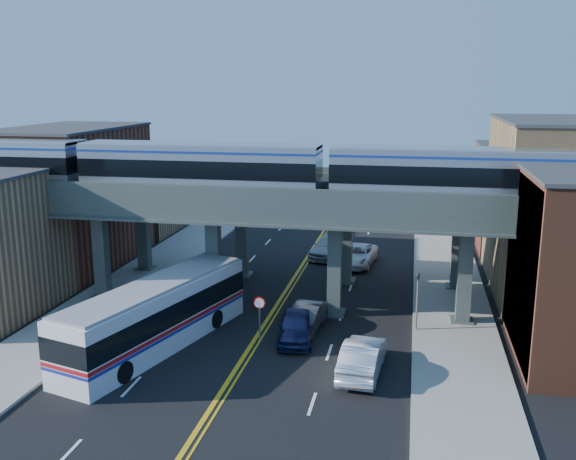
# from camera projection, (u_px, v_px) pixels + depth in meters

# --- Properties ---
(ground) EXTENTS (120.00, 120.00, 0.00)m
(ground) POSITION_uv_depth(u_px,v_px,m) (241.00, 360.00, 34.46)
(ground) COLOR black
(ground) RESTS_ON ground
(sidewalk_west) EXTENTS (5.00, 70.00, 0.16)m
(sidewalk_west) POSITION_uv_depth(u_px,v_px,m) (124.00, 289.00, 46.17)
(sidewalk_west) COLOR gray
(sidewalk_west) RESTS_ON ground
(sidewalk_east) EXTENTS (5.00, 70.00, 0.16)m
(sidewalk_east) POSITION_uv_depth(u_px,v_px,m) (452.00, 310.00, 41.82)
(sidewalk_east) COLOR gray
(sidewalk_east) RESTS_ON ground
(building_west_b) EXTENTS (8.00, 14.00, 11.00)m
(building_west_b) POSITION_uv_depth(u_px,v_px,m) (72.00, 197.00, 52.03)
(building_west_b) COLOR brown
(building_west_b) RESTS_ON ground
(building_west_c) EXTENTS (8.00, 10.00, 8.00)m
(building_west_c) POSITION_uv_depth(u_px,v_px,m) (139.00, 190.00, 64.79)
(building_west_c) COLOR #9C7C50
(building_west_c) RESTS_ON ground
(building_east_b) EXTENTS (8.00, 14.00, 12.00)m
(building_east_b) POSITION_uv_depth(u_px,v_px,m) (555.00, 208.00, 44.92)
(building_east_b) COLOR #9C7C50
(building_east_b) RESTS_ON ground
(building_east_c) EXTENTS (8.00, 10.00, 9.00)m
(building_east_c) POSITION_uv_depth(u_px,v_px,m) (524.00, 198.00, 57.68)
(building_east_c) COLOR brown
(building_east_c) RESTS_ON ground
(mural_panel) EXTENTS (0.10, 9.50, 9.50)m
(mural_panel) POSITION_uv_depth(u_px,v_px,m) (521.00, 270.00, 34.47)
(mural_panel) COLOR teal
(mural_panel) RESTS_ON ground
(elevated_viaduct_near) EXTENTS (52.00, 3.60, 7.40)m
(elevated_viaduct_near) POSITION_uv_depth(u_px,v_px,m) (273.00, 214.00, 40.66)
(elevated_viaduct_near) COLOR #45514D
(elevated_viaduct_near) RESTS_ON ground
(elevated_viaduct_far) EXTENTS (52.00, 3.60, 7.40)m
(elevated_viaduct_far) POSITION_uv_depth(u_px,v_px,m) (293.00, 195.00, 47.35)
(elevated_viaduct_far) COLOR #45514D
(elevated_viaduct_far) RESTS_ON ground
(transit_train) EXTENTS (47.78, 3.00, 3.49)m
(transit_train) POSITION_uv_depth(u_px,v_px,m) (200.00, 168.00, 40.93)
(transit_train) COLOR black
(transit_train) RESTS_ON elevated_viaduct_near
(stop_sign) EXTENTS (0.76, 0.09, 2.63)m
(stop_sign) POSITION_uv_depth(u_px,v_px,m) (260.00, 311.00, 36.87)
(stop_sign) COLOR slate
(stop_sign) RESTS_ON ground
(traffic_signal) EXTENTS (0.15, 0.18, 4.10)m
(traffic_signal) POSITION_uv_depth(u_px,v_px,m) (417.00, 295.00, 37.94)
(traffic_signal) COLOR slate
(traffic_signal) RESTS_ON ground
(transit_bus) EXTENTS (6.71, 14.11, 3.56)m
(transit_bus) POSITION_uv_depth(u_px,v_px,m) (156.00, 316.00, 35.92)
(transit_bus) COLOR silver
(transit_bus) RESTS_ON ground
(car_lane_a) EXTENTS (2.54, 5.13, 1.68)m
(car_lane_a) POSITION_uv_depth(u_px,v_px,m) (296.00, 326.00, 37.06)
(car_lane_a) COLOR #0F1437
(car_lane_a) RESTS_ON ground
(car_lane_b) EXTENTS (2.08, 4.83, 1.55)m
(car_lane_b) POSITION_uv_depth(u_px,v_px,m) (306.00, 318.00, 38.53)
(car_lane_b) COLOR #313133
(car_lane_b) RESTS_ON ground
(car_lane_c) EXTENTS (3.39, 6.07, 1.60)m
(car_lane_c) POSITION_uv_depth(u_px,v_px,m) (357.00, 255.00, 52.56)
(car_lane_c) COLOR white
(car_lane_c) RESTS_ON ground
(car_lane_d) EXTENTS (3.21, 6.20, 1.72)m
(car_lane_d) POSITION_uv_depth(u_px,v_px,m) (329.00, 246.00, 55.10)
(car_lane_d) COLOR #A7A7AC
(car_lane_d) RESTS_ON ground
(car_parked_curb) EXTENTS (2.25, 5.51, 1.78)m
(car_parked_curb) POSITION_uv_depth(u_px,v_px,m) (362.00, 357.00, 32.77)
(car_parked_curb) COLOR silver
(car_parked_curb) RESTS_ON ground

